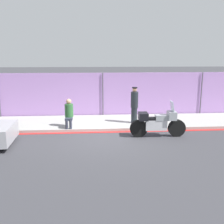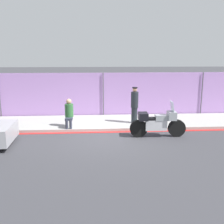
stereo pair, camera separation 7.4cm
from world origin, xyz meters
name	(u,v)px [view 1 (the left image)]	position (x,y,z in m)	size (l,w,h in m)	color
ground_plane	(107,138)	(0.00, 0.00, 0.00)	(120.00, 120.00, 0.00)	#38383D
sidewalk	(104,122)	(0.00, 2.21, 0.06)	(39.91, 2.73, 0.13)	#9E9E99
curb_paint_stripe	(106,132)	(0.00, 0.76, 0.00)	(39.91, 0.18, 0.01)	red
storefront_fence	(103,95)	(0.00, 3.67, 1.19)	(37.91, 0.17, 2.37)	#AD7FC6
motorcycle	(158,123)	(2.08, -0.03, 0.60)	(2.30, 0.53, 1.48)	black
officer_standing	(134,105)	(1.41, 1.78, 1.01)	(0.35, 0.35, 1.71)	#1E2328
person_seated_on_curb	(69,112)	(-1.61, 1.30, 0.82)	(0.38, 0.65, 1.26)	#2D3342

